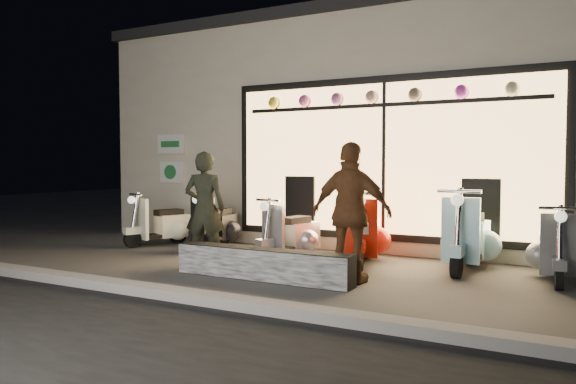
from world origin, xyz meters
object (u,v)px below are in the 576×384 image
Objects in this scene: scooter_silver at (293,234)px; woman at (351,213)px; graffiti_barrier at (262,264)px; man at (205,208)px; scooter_red at (364,234)px.

scooter_silver is 0.73× the size of woman.
graffiti_barrier is 1.53m from man.
woman reaches higher than man.
graffiti_barrier is 1.48× the size of man.
woman is at bearing -91.45° from scooter_red.
graffiti_barrier is 1.68× the size of scooter_red.
scooter_red is (1.10, 0.18, 0.05)m from scooter_silver.
man is at bearing -4.72° from woman.
woman reaches higher than scooter_silver.
graffiti_barrier is at bearing 140.33° from man.
graffiti_barrier is at bearing -63.34° from scooter_silver.
woman is (1.50, -1.30, 0.51)m from scooter_silver.
scooter_red is (0.66, 1.85, 0.22)m from graffiti_barrier.
man is 0.95× the size of woman.
scooter_silver is at bearing -41.74° from woman.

